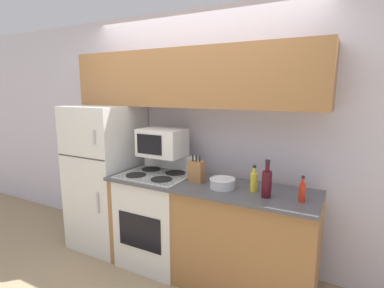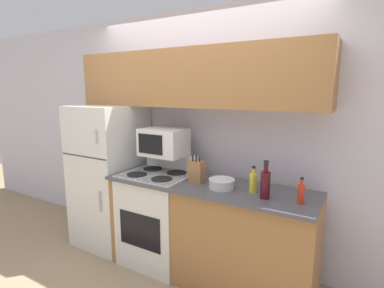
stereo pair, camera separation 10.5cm
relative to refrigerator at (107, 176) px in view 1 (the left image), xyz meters
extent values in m
plane|color=tan|center=(0.96, -0.35, -0.79)|extent=(12.00, 12.00, 0.00)
cube|color=silver|center=(0.96, 0.39, 0.48)|extent=(8.00, 0.05, 2.55)
cube|color=#9E6B3D|center=(1.30, -0.07, -0.35)|extent=(1.92, 0.56, 0.89)
cube|color=#4C4C51|center=(1.30, -0.09, 0.12)|extent=(1.92, 0.60, 0.03)
cube|color=silver|center=(0.00, 0.00, 0.00)|extent=(0.67, 0.70, 1.58)
cube|color=#383838|center=(0.00, -0.35, 0.28)|extent=(0.65, 0.01, 0.01)
cylinder|color=#B7B7BC|center=(0.22, -0.37, 0.51)|extent=(0.02, 0.02, 0.14)
cylinder|color=#B7B7BC|center=(0.22, -0.37, -0.16)|extent=(0.02, 0.02, 0.22)
cube|color=#9E6B3D|center=(0.96, 0.18, 1.07)|extent=(2.59, 0.36, 0.55)
cube|color=silver|center=(0.73, -0.08, -0.33)|extent=(0.66, 0.56, 0.93)
cube|color=black|center=(0.73, -0.37, -0.34)|extent=(0.47, 0.01, 0.34)
cube|color=#2D2D2D|center=(0.73, -0.08, 0.13)|extent=(0.63, 0.54, 0.01)
cube|color=silver|center=(0.73, 0.18, 0.22)|extent=(0.63, 0.06, 0.16)
cylinder|color=black|center=(0.59, -0.21, 0.14)|extent=(0.20, 0.20, 0.01)
cylinder|color=black|center=(0.88, -0.21, 0.14)|extent=(0.20, 0.20, 0.01)
cylinder|color=black|center=(0.59, 0.04, 0.14)|extent=(0.20, 0.20, 0.01)
cylinder|color=black|center=(0.88, 0.04, 0.14)|extent=(0.20, 0.20, 0.01)
cube|color=silver|center=(0.74, 0.04, 0.44)|extent=(0.44, 0.32, 0.27)
cube|color=black|center=(0.69, -0.13, 0.44)|extent=(0.28, 0.01, 0.19)
cube|color=#9E6B3D|center=(1.19, -0.08, 0.23)|extent=(0.13, 0.11, 0.19)
cylinder|color=black|center=(1.15, -0.09, 0.35)|extent=(0.01, 0.01, 0.06)
cylinder|color=black|center=(1.19, -0.09, 0.35)|extent=(0.01, 0.01, 0.06)
cylinder|color=black|center=(1.22, -0.09, 0.35)|extent=(0.01, 0.01, 0.06)
cylinder|color=silver|center=(1.46, -0.13, 0.17)|extent=(0.21, 0.21, 0.08)
torus|color=silver|center=(1.46, -0.13, 0.21)|extent=(0.22, 0.22, 0.01)
cylinder|color=#470F19|center=(1.85, -0.18, 0.24)|extent=(0.08, 0.08, 0.21)
cylinder|color=#470F19|center=(1.85, -0.18, 0.37)|extent=(0.03, 0.03, 0.07)
cylinder|color=black|center=(1.85, -0.18, 0.42)|extent=(0.04, 0.04, 0.02)
cylinder|color=gold|center=(1.72, -0.09, 0.21)|extent=(0.06, 0.06, 0.15)
cylinder|color=gold|center=(1.72, -0.09, 0.31)|extent=(0.03, 0.03, 0.05)
cylinder|color=black|center=(1.72, -0.09, 0.34)|extent=(0.03, 0.03, 0.02)
cylinder|color=red|center=(2.11, -0.15, 0.20)|extent=(0.05, 0.05, 0.14)
cylinder|color=red|center=(2.11, -0.15, 0.29)|extent=(0.02, 0.02, 0.04)
cylinder|color=black|center=(2.11, -0.15, 0.32)|extent=(0.02, 0.03, 0.02)
camera|label=1|loc=(2.39, -2.42, 0.96)|focal=28.00mm
camera|label=2|loc=(2.48, -2.37, 0.96)|focal=28.00mm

